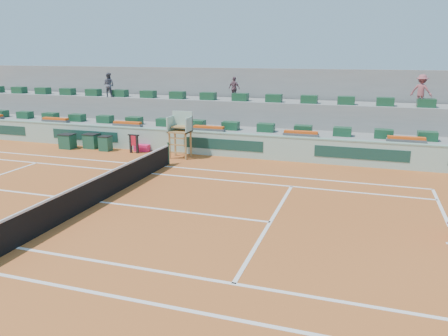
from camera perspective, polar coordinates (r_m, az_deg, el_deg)
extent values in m
plane|color=#A65020|center=(16.78, -15.88, -4.30)|extent=(90.00, 90.00, 0.00)
cube|color=gray|center=(25.88, -2.79, 4.28)|extent=(36.00, 4.00, 1.20)
cube|color=gray|center=(27.24, -1.61, 6.31)|extent=(36.00, 2.40, 2.60)
cube|color=gray|center=(28.63, -0.53, 8.55)|extent=(36.00, 0.40, 4.40)
cube|color=#EF1F5F|center=(24.79, -10.68, 2.60)|extent=(0.85, 0.38, 0.38)
imported|color=#4F4F5C|center=(29.17, -14.82, 10.47)|extent=(0.75, 0.59, 1.51)
imported|color=#734C59|center=(26.22, 1.35, 10.35)|extent=(0.87, 0.61, 1.37)
imported|color=#954A51|center=(25.03, 24.37, 9.17)|extent=(1.22, 0.97, 1.66)
cube|color=white|center=(21.33, -7.75, 0.22)|extent=(23.77, 0.12, 0.01)
cube|color=white|center=(13.82, -25.43, -9.39)|extent=(23.77, 0.12, 0.01)
cube|color=white|center=(20.15, -9.43, -0.71)|extent=(23.77, 0.12, 0.01)
cube|color=white|center=(14.37, 6.06, -7.04)|extent=(0.12, 8.23, 0.01)
cube|color=white|center=(16.78, -15.88, -4.28)|extent=(12.80, 0.12, 0.01)
cube|color=black|center=(16.64, -15.99, -2.80)|extent=(0.03, 11.87, 0.92)
cube|color=silver|center=(16.51, -16.11, -1.16)|extent=(0.06, 11.87, 0.07)
cylinder|color=#1D4530|center=(21.60, -7.28, 1.91)|extent=(0.10, 0.10, 1.10)
cube|color=#96BCAD|center=(23.87, -4.67, 3.35)|extent=(36.00, 0.30, 1.20)
cube|color=gray|center=(23.76, -4.70, 4.83)|extent=(36.00, 0.34, 0.06)
cube|color=#153B32|center=(26.89, -17.73, 4.09)|extent=(4.40, 0.02, 0.56)
cube|color=#153B32|center=(23.03, -0.22, 3.10)|extent=(4.40, 0.02, 0.56)
cube|color=#153B32|center=(21.91, 17.44, 1.80)|extent=(4.40, 0.02, 0.56)
cube|color=olive|center=(22.74, -7.13, 2.89)|extent=(0.08, 0.08, 1.35)
cube|color=olive|center=(22.38, -5.04, 2.76)|extent=(0.08, 0.08, 1.35)
cube|color=olive|center=(23.36, -6.40, 3.24)|extent=(0.08, 0.08, 1.35)
cube|color=olive|center=(23.01, -4.36, 3.11)|extent=(0.08, 0.08, 1.35)
cube|color=olive|center=(22.74, -5.78, 4.77)|extent=(1.10, 0.90, 0.08)
cube|color=#96BCAD|center=(23.00, -5.43, 6.18)|extent=(1.10, 0.08, 1.00)
cube|color=#96BCAD|center=(22.89, -7.00, 5.71)|extent=(0.06, 0.90, 0.80)
cube|color=#96BCAD|center=(22.47, -4.58, 5.61)|extent=(0.06, 0.90, 0.80)
cube|color=olive|center=(22.79, -5.69, 5.40)|extent=(0.80, 0.60, 0.08)
cube|color=olive|center=(22.63, -6.07, 2.02)|extent=(0.90, 0.08, 0.06)
cube|color=olive|center=(22.54, -6.09, 3.01)|extent=(0.90, 0.08, 0.06)
cube|color=olive|center=(22.47, -6.12, 3.89)|extent=(0.90, 0.08, 0.06)
cube|color=#174629|center=(32.73, -27.16, 6.34)|extent=(0.90, 0.60, 0.44)
cube|color=#174629|center=(31.35, -24.55, 6.33)|extent=(0.90, 0.60, 0.44)
cube|color=#174629|center=(30.04, -21.71, 6.30)|extent=(0.90, 0.60, 0.44)
cube|color=#174629|center=(28.81, -18.61, 6.26)|extent=(0.90, 0.60, 0.44)
cube|color=#174629|center=(27.67, -15.26, 6.18)|extent=(0.90, 0.60, 0.44)
cube|color=#174629|center=(26.63, -11.63, 6.08)|extent=(0.90, 0.60, 0.44)
cube|color=#174629|center=(25.71, -7.73, 5.94)|extent=(0.90, 0.60, 0.44)
cube|color=#174629|center=(24.91, -3.55, 5.77)|extent=(0.90, 0.60, 0.44)
cube|color=#174629|center=(24.26, 0.87, 5.54)|extent=(0.90, 0.60, 0.44)
cube|color=#174629|center=(23.75, 5.50, 5.28)|extent=(0.90, 0.60, 0.44)
cube|color=#174629|center=(23.40, 10.30, 4.96)|extent=(0.90, 0.60, 0.44)
cube|color=#174629|center=(23.22, 15.20, 4.61)|extent=(0.90, 0.60, 0.44)
cube|color=#174629|center=(23.22, 20.13, 4.22)|extent=(0.90, 0.60, 0.44)
cube|color=#174629|center=(23.38, 25.03, 3.80)|extent=(0.90, 0.60, 0.44)
cube|color=#174629|center=(33.95, -25.18, 9.21)|extent=(0.90, 0.60, 0.44)
cube|color=#174629|center=(32.62, -22.57, 9.30)|extent=(0.90, 0.60, 0.44)
cube|color=#174629|center=(31.37, -19.74, 9.38)|extent=(0.90, 0.60, 0.44)
cube|color=#174629|center=(30.19, -16.69, 9.45)|extent=(0.90, 0.60, 0.44)
cube|color=#174629|center=(29.11, -13.39, 9.48)|extent=(0.90, 0.60, 0.44)
cube|color=#174629|center=(28.12, -9.86, 9.49)|extent=(0.90, 0.60, 0.44)
cube|color=#174629|center=(27.25, -6.08, 9.46)|extent=(0.90, 0.60, 0.44)
cube|color=#174629|center=(26.50, -2.08, 9.38)|extent=(0.90, 0.60, 0.44)
cube|color=#174629|center=(25.88, 2.14, 9.25)|extent=(0.90, 0.60, 0.44)
cube|color=#174629|center=(25.41, 6.54, 9.06)|extent=(0.90, 0.60, 0.44)
cube|color=#174629|center=(25.08, 11.06, 8.81)|extent=(0.90, 0.60, 0.44)
cube|color=#174629|center=(24.92, 15.68, 8.50)|extent=(0.90, 0.60, 0.44)
cube|color=#174629|center=(24.91, 20.31, 8.13)|extent=(0.90, 0.60, 0.44)
cube|color=#174629|center=(25.06, 24.91, 7.71)|extent=(0.90, 0.60, 0.44)
cube|color=#535353|center=(28.82, -21.14, 5.75)|extent=(1.80, 0.36, 0.16)
cube|color=#DC4A12|center=(28.80, -21.17, 6.03)|extent=(1.70, 0.32, 0.12)
cube|color=#535353|center=(25.97, -12.48, 5.50)|extent=(1.80, 0.36, 0.16)
cube|color=#DC4A12|center=(25.95, -12.50, 5.81)|extent=(1.70, 0.32, 0.12)
cube|color=#535353|center=(23.85, -2.01, 5.03)|extent=(1.80, 0.36, 0.16)
cube|color=#DC4A12|center=(23.82, -2.02, 5.37)|extent=(1.70, 0.32, 0.12)
cube|color=#535353|center=(22.65, 9.99, 4.29)|extent=(1.80, 0.36, 0.16)
cube|color=#DC4A12|center=(22.62, 10.01, 4.64)|extent=(1.70, 0.32, 0.12)
cube|color=#535353|center=(22.52, 22.69, 3.30)|extent=(1.80, 0.36, 0.16)
cube|color=#DC4A12|center=(22.49, 22.73, 3.65)|extent=(1.70, 0.32, 0.12)
cube|color=#174633|center=(25.34, -15.23, 3.08)|extent=(0.61, 0.52, 0.80)
cube|color=black|center=(25.27, -15.30, 4.01)|extent=(0.65, 0.56, 0.04)
cube|color=#174633|center=(26.25, -16.92, 3.35)|extent=(0.76, 0.65, 0.80)
cube|color=black|center=(26.18, -16.99, 4.25)|extent=(0.81, 0.70, 0.04)
cube|color=#174633|center=(26.62, -19.77, 3.27)|extent=(0.77, 0.66, 0.80)
cube|color=black|center=(26.54, -19.85, 4.16)|extent=(0.82, 0.71, 0.04)
cube|color=black|center=(24.47, -12.09, 3.11)|extent=(0.11, 0.11, 1.00)
cube|color=black|center=(24.28, -11.27, 3.06)|extent=(0.11, 0.11, 1.00)
cube|color=black|center=(24.28, -11.74, 4.24)|extent=(0.67, 0.09, 0.06)
cube|color=red|center=(24.32, -11.73, 3.53)|extent=(0.49, 0.04, 0.56)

